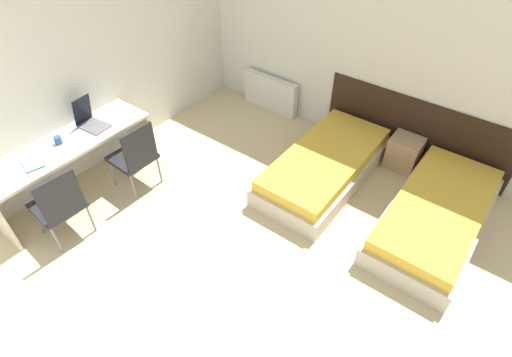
{
  "coord_description": "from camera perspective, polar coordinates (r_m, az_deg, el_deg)",
  "views": [
    {
      "loc": [
        1.92,
        -0.02,
        3.43
      ],
      "look_at": [
        0.0,
        2.52,
        0.55
      ],
      "focal_mm": 28.0,
      "sensor_mm": 36.0,
      "label": 1
    }
  ],
  "objects": [
    {
      "name": "chair_near_laptop",
      "position": [
        4.89,
        -16.92,
        3.27
      ],
      "size": [
        0.48,
        0.48,
        0.92
      ],
      "rotation": [
        0.0,
        0.0,
        -0.03
      ],
      "color": "#232328",
      "rests_on": "ground_plane"
    },
    {
      "name": "radiator",
      "position": [
        6.32,
        2.1,
        12.1
      ],
      "size": [
        0.92,
        0.12,
        0.53
      ],
      "color": "silver",
      "rests_on": "ground_plane"
    },
    {
      "name": "wall_back",
      "position": [
        5.42,
        14.13,
        18.38
      ],
      "size": [
        5.49,
        0.05,
        2.7
      ],
      "color": "silver",
      "rests_on": "ground_plane"
    },
    {
      "name": "wall_left",
      "position": [
        5.21,
        -22.81,
        15.44
      ],
      "size": [
        0.05,
        5.58,
        2.7
      ],
      "color": "silver",
      "rests_on": "ground_plane"
    },
    {
      "name": "desk",
      "position": [
        5.05,
        -25.09,
        3.14
      ],
      "size": [
        0.6,
        1.95,
        0.73
      ],
      "color": "beige",
      "rests_on": "ground_plane"
    },
    {
      "name": "laptop",
      "position": [
        5.11,
        -22.61,
        7.68
      ],
      "size": [
        0.37,
        0.27,
        0.36
      ],
      "rotation": [
        0.0,
        0.0,
        0.1
      ],
      "color": "slate",
      "rests_on": "desk"
    },
    {
      "name": "bed_near_window",
      "position": [
        5.08,
        9.78,
        1.75
      ],
      "size": [
        0.93,
        1.98,
        0.39
      ],
      "color": "beige",
      "rests_on": "ground_plane"
    },
    {
      "name": "nightstand",
      "position": [
        5.51,
        20.36,
        3.48
      ],
      "size": [
        0.38,
        0.34,
        0.44
      ],
      "color": "tan",
      "rests_on": "ground_plane"
    },
    {
      "name": "chair_near_notebook",
      "position": [
        4.56,
        -26.36,
        -3.2
      ],
      "size": [
        0.5,
        0.5,
        0.92
      ],
      "rotation": [
        0.0,
        0.0,
        -0.08
      ],
      "color": "#232328",
      "rests_on": "ground_plane"
    },
    {
      "name": "bed_near_door",
      "position": [
        4.82,
        24.28,
        -4.86
      ],
      "size": [
        0.93,
        1.98,
        0.39
      ],
      "color": "beige",
      "rests_on": "ground_plane"
    },
    {
      "name": "mug",
      "position": [
        4.97,
        -26.44,
        4.93
      ],
      "size": [
        0.08,
        0.08,
        0.09
      ],
      "color": "#2D5184",
      "rests_on": "desk"
    },
    {
      "name": "headboard_panel",
      "position": [
        5.55,
        21.66,
        6.31
      ],
      "size": [
        2.42,
        0.03,
        0.88
      ],
      "color": "black",
      "rests_on": "ground_plane"
    },
    {
      "name": "open_notebook",
      "position": [
        4.82,
        -29.38,
        1.93
      ],
      "size": [
        0.31,
        0.25,
        0.02
      ],
      "rotation": [
        0.0,
        0.0,
        -0.24
      ],
      "color": "#236B3D",
      "rests_on": "desk"
    }
  ]
}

